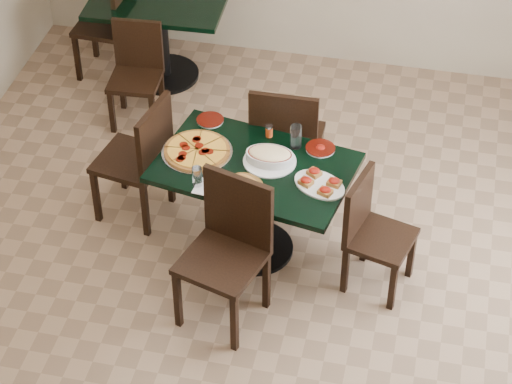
% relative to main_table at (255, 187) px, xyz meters
% --- Properties ---
extents(floor, '(5.50, 5.50, 0.00)m').
position_rel_main_table_xyz_m(floor, '(0.07, -0.27, -0.57)').
color(floor, '#88694E').
rests_on(floor, ground).
extents(room_shell, '(5.50, 5.50, 5.50)m').
position_rel_main_table_xyz_m(room_shell, '(1.09, 1.46, 0.60)').
color(room_shell, white).
rests_on(room_shell, floor).
extents(main_table, '(1.37, 1.01, 0.75)m').
position_rel_main_table_xyz_m(main_table, '(0.00, 0.00, 0.00)').
color(main_table, black).
rests_on(main_table, floor).
extents(back_table, '(1.12, 0.83, 0.75)m').
position_rel_main_table_xyz_m(back_table, '(-1.21, 1.91, -0.04)').
color(back_table, black).
rests_on(back_table, floor).
extents(chair_far, '(0.48, 0.48, 1.01)m').
position_rel_main_table_xyz_m(chair_far, '(0.10, 0.55, 0.00)').
color(chair_far, black).
rests_on(chair_far, floor).
extents(chair_near, '(0.58, 0.58, 1.00)m').
position_rel_main_table_xyz_m(chair_near, '(-0.04, -0.54, -0.00)').
color(chair_near, black).
rests_on(chair_near, floor).
extents(chair_right, '(0.48, 0.48, 0.84)m').
position_rel_main_table_xyz_m(chair_right, '(0.79, -0.12, -0.10)').
color(chair_right, black).
rests_on(chair_right, floor).
extents(chair_left, '(0.52, 0.52, 0.96)m').
position_rel_main_table_xyz_m(chair_left, '(-0.83, 0.20, -0.03)').
color(chair_left, black).
rests_on(chair_left, floor).
extents(back_chair_near, '(0.41, 0.41, 0.83)m').
position_rel_main_table_xyz_m(back_chair_near, '(-1.23, 1.32, -0.11)').
color(back_chair_near, black).
rests_on(back_chair_near, floor).
extents(back_chair_left, '(0.45, 0.45, 0.93)m').
position_rel_main_table_xyz_m(back_chair_left, '(-1.60, 1.87, -0.04)').
color(back_chair_left, black).
rests_on(back_chair_left, floor).
extents(pepperoni_pizza, '(0.46, 0.46, 0.04)m').
position_rel_main_table_xyz_m(pepperoni_pizza, '(-0.39, 0.05, 0.20)').
color(pepperoni_pizza, silver).
rests_on(pepperoni_pizza, main_table).
extents(lasagna_casserole, '(0.34, 0.34, 0.09)m').
position_rel_main_table_xyz_m(lasagna_casserole, '(0.09, 0.05, 0.23)').
color(lasagna_casserole, silver).
rests_on(lasagna_casserole, main_table).
extents(bread_basket, '(0.28, 0.26, 0.10)m').
position_rel_main_table_xyz_m(bread_basket, '(0.01, -0.24, 0.22)').
color(bread_basket, brown).
rests_on(bread_basket, main_table).
extents(bruschetta_platter, '(0.43, 0.38, 0.05)m').
position_rel_main_table_xyz_m(bruschetta_platter, '(0.44, -0.11, 0.21)').
color(bruschetta_platter, silver).
rests_on(bruschetta_platter, main_table).
extents(side_plate_near, '(0.17, 0.17, 0.02)m').
position_rel_main_table_xyz_m(side_plate_near, '(-0.12, -0.30, 0.19)').
color(side_plate_near, silver).
rests_on(side_plate_near, main_table).
extents(side_plate_far_r, '(0.19, 0.19, 0.03)m').
position_rel_main_table_xyz_m(side_plate_far_r, '(0.39, 0.25, 0.19)').
color(side_plate_far_r, silver).
rests_on(side_plate_far_r, main_table).
extents(side_plate_far_l, '(0.19, 0.19, 0.02)m').
position_rel_main_table_xyz_m(side_plate_far_l, '(-0.39, 0.40, 0.19)').
color(side_plate_far_l, silver).
rests_on(side_plate_far_l, main_table).
extents(napkin_setting, '(0.17, 0.17, 0.01)m').
position_rel_main_table_xyz_m(napkin_setting, '(-0.24, -0.28, 0.18)').
color(napkin_setting, silver).
rests_on(napkin_setting, main_table).
extents(water_glass_a, '(0.08, 0.08, 0.16)m').
position_rel_main_table_xyz_m(water_glass_a, '(0.22, 0.25, 0.26)').
color(water_glass_a, silver).
rests_on(water_glass_a, main_table).
extents(water_glass_b, '(0.06, 0.06, 0.14)m').
position_rel_main_table_xyz_m(water_glass_b, '(-0.31, -0.27, 0.25)').
color(water_glass_b, silver).
rests_on(water_glass_b, main_table).
extents(pepper_shaker, '(0.05, 0.05, 0.08)m').
position_rel_main_table_xyz_m(pepper_shaker, '(0.03, 0.32, 0.23)').
color(pepper_shaker, '#CD5415').
rests_on(pepper_shaker, main_table).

